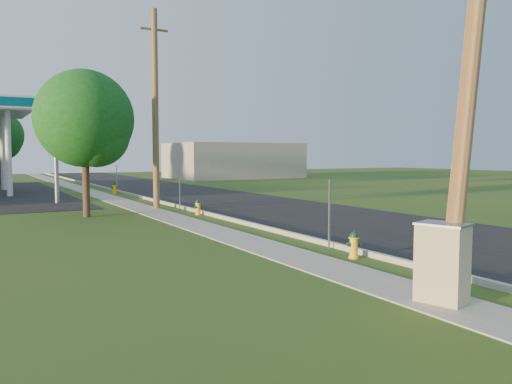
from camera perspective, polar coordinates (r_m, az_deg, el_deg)
ground_plane at (r=11.43m, az=20.60°, el=-9.65°), size 140.00×140.00×0.00m
road at (r=21.66m, az=7.75°, el=-2.88°), size 8.00×120.00×0.02m
curb at (r=19.49m, az=-1.64°, el=-3.45°), size 0.15×120.00×0.15m
sidewalk at (r=18.75m, az=-6.37°, el=-3.97°), size 1.50×120.00×0.03m
utility_pole_near at (r=10.23m, az=23.57°, el=15.80°), size 1.40×0.32×9.48m
utility_pole_mid at (r=25.44m, az=-11.44°, el=9.29°), size 1.40×0.32×9.80m
utility_pole_far at (r=42.85m, az=-19.07°, el=6.87°), size 1.40×0.32×9.50m
sign_post_near at (r=14.40m, az=8.39°, el=-2.53°), size 0.05×0.04×2.00m
sign_post_mid at (r=24.74m, az=-8.71°, el=0.30°), size 0.05×0.04×2.00m
sign_post_far at (r=36.38m, az=-15.62°, el=1.45°), size 0.05×0.04×2.00m
price_pylon at (r=29.95m, az=-22.04°, el=9.22°), size 0.34×2.04×6.85m
distant_building at (r=58.45m, az=-2.65°, el=3.60°), size 14.00×10.00×4.00m
tree_verge at (r=22.76m, az=-18.73°, el=7.53°), size 4.18×4.18×6.33m
hydrant_near at (r=13.29m, az=11.12°, el=-5.95°), size 0.37×0.33×0.73m
hydrant_mid at (r=22.51m, az=-6.64°, el=-1.75°), size 0.36×0.32×0.70m
hydrant_far at (r=35.74m, az=-15.88°, el=0.42°), size 0.41×0.36×0.80m
utility_cabinet at (r=9.72m, az=20.52°, el=-7.62°), size 0.88×1.02×1.47m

